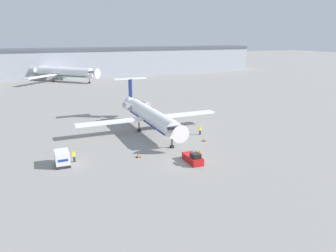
# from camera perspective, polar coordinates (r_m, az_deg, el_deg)

# --- Properties ---
(ground_plane) EXTENTS (600.00, 600.00, 0.00)m
(ground_plane) POSITION_cam_1_polar(r_m,az_deg,el_deg) (51.92, 4.06, -6.33)
(ground_plane) COLOR gray
(terminal_building) EXTENTS (180.00, 16.80, 13.37)m
(terminal_building) POSITION_cam_1_polar(r_m,az_deg,el_deg) (164.89, -15.18, 10.68)
(terminal_building) COLOR #9EA3AD
(terminal_building) RESTS_ON ground
(airplane_main) EXTENTS (30.08, 28.64, 9.55)m
(airplane_main) POSITION_cam_1_polar(r_m,az_deg,el_deg) (67.06, -3.19, 1.89)
(airplane_main) COLOR white
(airplane_main) RESTS_ON ground
(pushback_tug) EXTENTS (1.81, 4.33, 1.80)m
(pushback_tug) POSITION_cam_1_polar(r_m,az_deg,el_deg) (51.70, 4.36, -5.64)
(pushback_tug) COLOR #B21919
(pushback_tug) RESTS_ON ground
(luggage_cart) EXTENTS (2.08, 3.24, 2.27)m
(luggage_cart) POSITION_cam_1_polar(r_m,az_deg,el_deg) (52.81, -17.95, -5.38)
(luggage_cart) COLOR #232326
(luggage_cart) RESTS_ON ground
(worker_near_tug) EXTENTS (0.40, 0.26, 1.83)m
(worker_near_tug) POSITION_cam_1_polar(r_m,az_deg,el_deg) (52.34, 5.58, -5.05)
(worker_near_tug) COLOR #232838
(worker_near_tug) RESTS_ON ground
(worker_by_wing) EXTENTS (0.40, 0.25, 1.82)m
(worker_by_wing) POSITION_cam_1_polar(r_m,az_deg,el_deg) (65.83, 5.60, -0.70)
(worker_by_wing) COLOR #232838
(worker_by_wing) RESTS_ON ground
(worker_on_apron) EXTENTS (0.40, 0.26, 1.86)m
(worker_on_apron) POSITION_cam_1_polar(r_m,az_deg,el_deg) (53.69, -16.05, -5.05)
(worker_on_apron) COLOR #232838
(worker_on_apron) RESTS_ON ground
(traffic_cone_left) EXTENTS (0.70, 0.70, 0.67)m
(traffic_cone_left) POSITION_cam_1_polar(r_m,az_deg,el_deg) (53.96, -5.22, -5.13)
(traffic_cone_left) COLOR black
(traffic_cone_left) RESTS_ON ground
(traffic_cone_right) EXTENTS (0.65, 0.65, 0.64)m
(traffic_cone_right) POSITION_cam_1_polar(r_m,az_deg,el_deg) (62.12, 6.31, -2.36)
(traffic_cone_right) COLOR black
(traffic_cone_right) RESTS_ON ground
(airplane_parked_far_left) EXTENTS (31.57, 31.10, 11.21)m
(airplane_parked_far_left) POSITION_cam_1_polar(r_m,az_deg,el_deg) (149.76, -18.41, 8.95)
(airplane_parked_far_left) COLOR white
(airplane_parked_far_left) RESTS_ON ground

